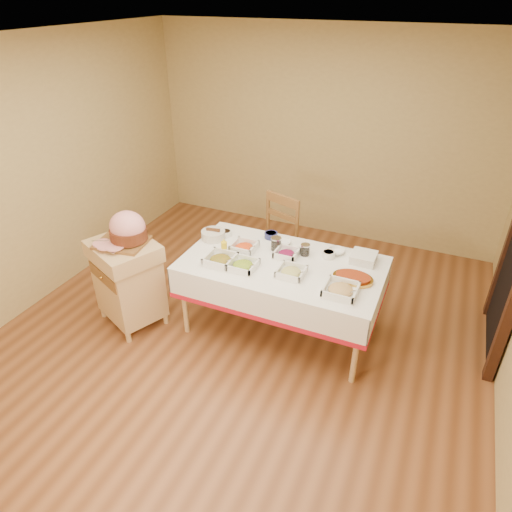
{
  "coord_description": "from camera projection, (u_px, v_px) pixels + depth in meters",
  "views": [
    {
      "loc": [
        1.5,
        -3.03,
        2.94
      ],
      "look_at": [
        0.08,
        0.2,
        0.83
      ],
      "focal_mm": 32.0,
      "sensor_mm": 36.0,
      "label": 1
    }
  ],
  "objects": [
    {
      "name": "room_shell",
      "position": [
        237.0,
        216.0,
        3.75
      ],
      "size": [
        5.0,
        5.0,
        5.0
      ],
      "color": "brown",
      "rests_on": "ground"
    },
    {
      "name": "dining_table",
      "position": [
        282.0,
        277.0,
        4.24
      ],
      "size": [
        1.82,
        1.02,
        0.76
      ],
      "color": "tan",
      "rests_on": "ground"
    },
    {
      "name": "butcher_cart",
      "position": [
        128.0,
        278.0,
        4.4
      ],
      "size": [
        0.78,
        0.73,
        0.88
      ],
      "color": "tan",
      "rests_on": "ground"
    },
    {
      "name": "dining_chair",
      "position": [
        272.0,
        243.0,
        4.91
      ],
      "size": [
        0.59,
        0.57,
        1.05
      ],
      "color": "brown",
      "rests_on": "ground"
    },
    {
      "name": "ham_on_board",
      "position": [
        127.0,
        230.0,
        4.15
      ],
      "size": [
        0.48,
        0.45,
        0.31
      ],
      "color": "brown",
      "rests_on": "butcher_cart"
    },
    {
      "name": "serving_dish_a",
      "position": [
        220.0,
        260.0,
        4.13
      ],
      "size": [
        0.26,
        0.26,
        0.11
      ],
      "color": "white",
      "rests_on": "dining_table"
    },
    {
      "name": "serving_dish_b",
      "position": [
        243.0,
        265.0,
        4.06
      ],
      "size": [
        0.24,
        0.24,
        0.1
      ],
      "color": "white",
      "rests_on": "dining_table"
    },
    {
      "name": "serving_dish_c",
      "position": [
        291.0,
        272.0,
        3.96
      ],
      "size": [
        0.23,
        0.23,
        0.09
      ],
      "color": "white",
      "rests_on": "dining_table"
    },
    {
      "name": "serving_dish_d",
      "position": [
        341.0,
        290.0,
        3.73
      ],
      "size": [
        0.27,
        0.27,
        0.1
      ],
      "color": "white",
      "rests_on": "dining_table"
    },
    {
      "name": "serving_dish_e",
      "position": [
        244.0,
        247.0,
        4.33
      ],
      "size": [
        0.24,
        0.22,
        0.11
      ],
      "color": "white",
      "rests_on": "dining_table"
    },
    {
      "name": "serving_dish_f",
      "position": [
        287.0,
        254.0,
        4.23
      ],
      "size": [
        0.22,
        0.21,
        0.1
      ],
      "color": "white",
      "rests_on": "dining_table"
    },
    {
      "name": "small_bowl_left",
      "position": [
        226.0,
        233.0,
        4.59
      ],
      "size": [
        0.12,
        0.12,
        0.05
      ],
      "color": "white",
      "rests_on": "dining_table"
    },
    {
      "name": "small_bowl_mid",
      "position": [
        271.0,
        235.0,
        4.55
      ],
      "size": [
        0.13,
        0.13,
        0.06
      ],
      "color": "navy",
      "rests_on": "dining_table"
    },
    {
      "name": "small_bowl_right",
      "position": [
        328.0,
        254.0,
        4.22
      ],
      "size": [
        0.12,
        0.12,
        0.06
      ],
      "color": "white",
      "rests_on": "dining_table"
    },
    {
      "name": "bowl_white_imported",
      "position": [
        283.0,
        243.0,
        4.43
      ],
      "size": [
        0.15,
        0.15,
        0.04
      ],
      "primitive_type": "imported",
      "rotation": [
        0.0,
        0.0,
        0.02
      ],
      "color": "white",
      "rests_on": "dining_table"
    },
    {
      "name": "bowl_small_imported",
      "position": [
        336.0,
        251.0,
        4.28
      ],
      "size": [
        0.2,
        0.2,
        0.05
      ],
      "primitive_type": "imported",
      "rotation": [
        0.0,
        0.0,
        0.41
      ],
      "color": "white",
      "rests_on": "dining_table"
    },
    {
      "name": "preserve_jar_left",
      "position": [
        276.0,
        244.0,
        4.33
      ],
      "size": [
        0.1,
        0.1,
        0.13
      ],
      "color": "silver",
      "rests_on": "dining_table"
    },
    {
      "name": "preserve_jar_right",
      "position": [
        305.0,
        250.0,
        4.25
      ],
      "size": [
        0.09,
        0.09,
        0.11
      ],
      "color": "silver",
      "rests_on": "dining_table"
    },
    {
      "name": "mustard_bottle",
      "position": [
        224.0,
        248.0,
        4.23
      ],
      "size": [
        0.06,
        0.06,
        0.17
      ],
      "color": "yellow",
      "rests_on": "dining_table"
    },
    {
      "name": "bread_basket",
      "position": [
        213.0,
        235.0,
        4.52
      ],
      "size": [
        0.24,
        0.24,
        0.1
      ],
      "color": "beige",
      "rests_on": "dining_table"
    },
    {
      "name": "plate_stack",
      "position": [
        364.0,
        258.0,
        4.15
      ],
      "size": [
        0.22,
        0.22,
        0.08
      ],
      "color": "white",
      "rests_on": "dining_table"
    },
    {
      "name": "brass_platter",
      "position": [
        353.0,
        278.0,
        3.9
      ],
      "size": [
        0.35,
        0.25,
        0.05
      ],
      "color": "gold",
      "rests_on": "dining_table"
    }
  ]
}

